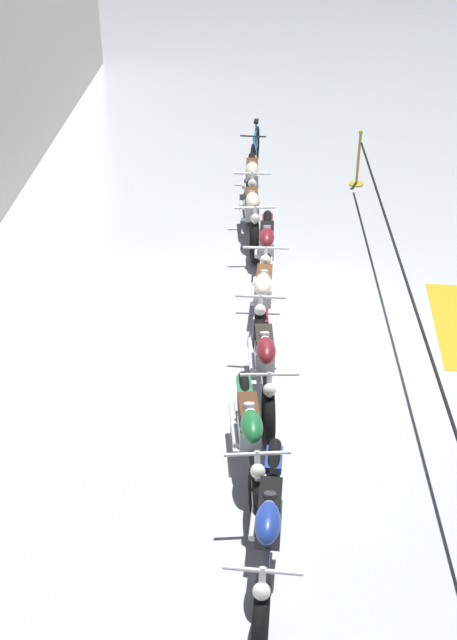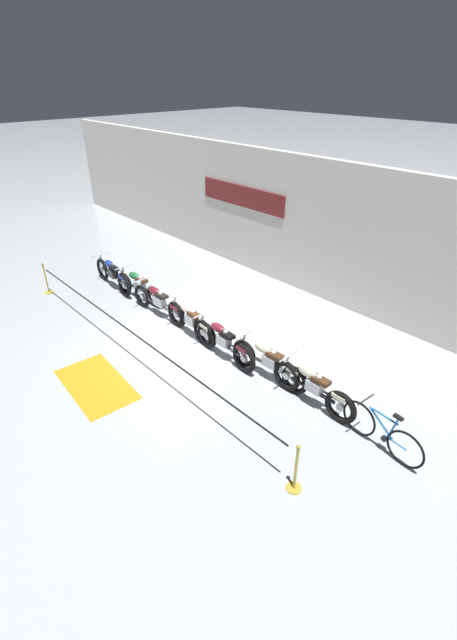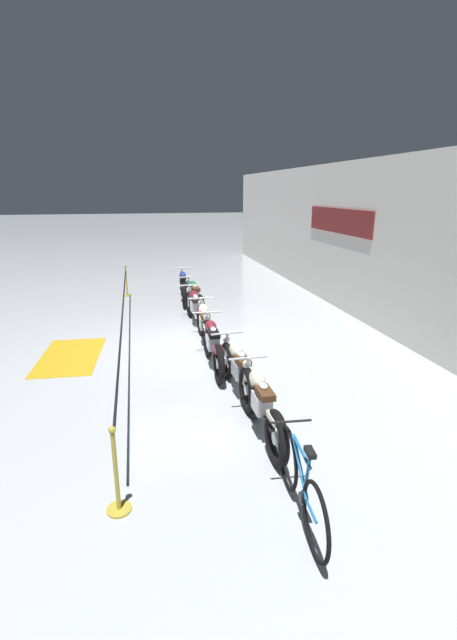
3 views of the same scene
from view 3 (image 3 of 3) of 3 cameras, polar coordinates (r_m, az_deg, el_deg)
The scene contains 13 objects.
ground_plane at distance 9.96m, azimuth -6.42°, elevation -3.25°, with size 120.00×120.00×0.00m, color #B2B7BC.
back_wall at distance 11.18m, azimuth 20.65°, elevation 9.09°, with size 28.00×0.29×4.20m.
motorcycle_blue_0 at distance 13.76m, azimuth -6.05°, elevation 4.47°, with size 2.41×0.62×0.96m.
motorcycle_green_1 at distance 12.52m, azimuth -4.59°, elevation 3.17°, with size 2.19×0.62×0.92m.
motorcycle_maroon_2 at distance 11.23m, azimuth -4.48°, elevation 1.58°, with size 2.39×0.62×0.93m.
motorcycle_cream_3 at distance 9.82m, azimuth -3.22°, elevation -0.64°, with size 2.21×0.62×0.94m.
motorcycle_maroon_4 at distance 8.54m, azimuth -2.14°, elevation -3.26°, with size 2.33×0.62×0.95m.
motorcycle_cream_5 at distance 7.36m, azimuth 1.43°, elevation -6.82°, with size 2.22×0.62×0.93m.
motorcycle_cream_6 at distance 6.26m, azimuth 4.30°, elevation -11.25°, with size 2.18×0.62×0.95m.
bicycle at distance 4.95m, azimuth 9.56°, elevation -20.82°, with size 1.78×0.48×0.99m.
stanchion_far_left at distance 11.03m, azimuth -13.75°, elevation 2.36°, with size 10.28×0.28×1.05m.
stanchion_mid_left at distance 5.13m, azimuth -14.66°, elevation -20.28°, with size 0.28×0.28×1.05m.
floor_banner at distance 9.81m, azimuth -20.35°, elevation -4.54°, with size 2.22×1.22×0.01m, color #B78E19.
Camera 3 is at (9.32, -0.89, 3.41)m, focal length 24.00 mm.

